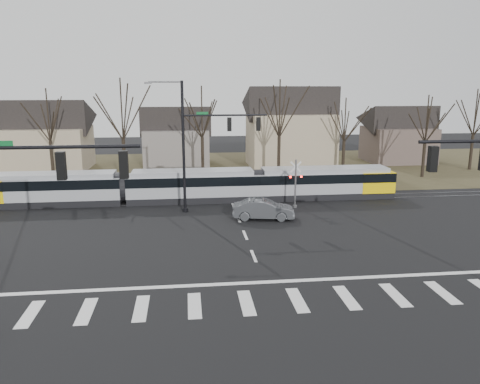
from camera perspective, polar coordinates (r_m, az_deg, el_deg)
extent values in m
plane|color=black|center=(26.00, 2.31, -9.35)|extent=(140.00, 140.00, 0.00)
cube|color=#38331E|center=(56.76, -2.67, 2.85)|extent=(140.00, 28.00, 0.01)
cube|color=silver|center=(23.15, -24.20, -13.41)|extent=(0.60, 2.60, 0.01)
cube|color=silver|center=(22.54, -18.22, -13.62)|extent=(0.60, 2.60, 0.01)
cube|color=silver|center=(22.18, -11.96, -13.69)|extent=(0.60, 2.60, 0.01)
cube|color=silver|center=(22.07, -5.57, -13.59)|extent=(0.60, 2.60, 0.01)
cube|color=silver|center=(22.22, 0.80, -13.34)|extent=(0.60, 2.60, 0.01)
cube|color=silver|center=(22.63, 7.00, -12.94)|extent=(0.60, 2.60, 0.01)
cube|color=silver|center=(23.27, 12.89, -12.42)|extent=(0.60, 2.60, 0.01)
cube|color=silver|center=(24.14, 18.39, -11.81)|extent=(0.60, 2.60, 0.01)
cube|color=silver|center=(25.21, 23.44, -11.16)|extent=(0.60, 2.60, 0.01)
cube|color=silver|center=(24.36, 2.98, -10.91)|extent=(28.00, 0.35, 0.01)
cube|color=silver|center=(27.83, 1.67, -7.80)|extent=(0.18, 2.00, 0.01)
cube|color=silver|center=(31.58, 0.63, -5.26)|extent=(0.18, 2.00, 0.01)
cube|color=silver|center=(35.37, -0.19, -3.27)|extent=(0.18, 2.00, 0.01)
cube|color=silver|center=(39.21, -0.84, -1.66)|extent=(0.18, 2.00, 0.01)
cube|color=silver|center=(43.08, -1.38, -0.34)|extent=(0.18, 2.00, 0.01)
cube|color=silver|center=(46.97, -1.82, 0.76)|extent=(0.18, 2.00, 0.01)
cube|color=silver|center=(50.87, -2.20, 1.69)|extent=(0.18, 2.00, 0.01)
cube|color=silver|center=(54.79, -2.53, 2.49)|extent=(0.18, 2.00, 0.01)
cube|color=#59595E|center=(40.27, -1.00, -1.24)|extent=(90.00, 0.12, 0.06)
cube|color=#59595E|center=(41.62, -1.19, -0.78)|extent=(90.00, 0.12, 0.06)
cube|color=gray|center=(42.30, -22.43, 0.32)|extent=(12.15, 2.62, 2.73)
cube|color=black|center=(42.19, -22.49, 1.05)|extent=(12.17, 2.66, 0.79)
cube|color=gray|center=(40.67, -5.73, 0.77)|extent=(11.22, 2.62, 2.73)
cube|color=black|center=(40.56, -5.75, 1.53)|extent=(11.24, 2.66, 0.79)
cube|color=gray|center=(42.46, 10.24, 1.14)|extent=(12.15, 2.62, 2.73)
cube|color=black|center=(42.35, 10.27, 1.87)|extent=(12.17, 2.66, 0.79)
cube|color=yellow|center=(43.98, 15.98, 1.36)|extent=(2.99, 2.67, 1.82)
imported|color=#424448|center=(35.19, 2.89, -2.10)|extent=(3.10, 5.13, 1.52)
cylinder|color=black|center=(18.59, -22.10, 5.08)|extent=(6.50, 0.14, 0.14)
cube|color=#0C5926|center=(19.11, -27.22, 5.25)|extent=(0.90, 0.03, 0.22)
cube|color=black|center=(18.60, -20.96, 3.00)|extent=(0.32, 0.32, 1.05)
sphere|color=#FF0C07|center=(18.55, -21.04, 4.00)|extent=(0.22, 0.22, 0.22)
cube|color=black|center=(18.17, -13.99, 3.25)|extent=(0.32, 0.32, 1.05)
sphere|color=#FF0C07|center=(18.12, -14.04, 4.28)|extent=(0.22, 0.22, 0.22)
cube|color=black|center=(20.58, 22.43, 3.75)|extent=(0.32, 0.32, 1.05)
sphere|color=#FF0C07|center=(20.53, 22.51, 4.65)|extent=(0.22, 0.22, 0.22)
cylinder|color=black|center=(36.58, -6.90, 5.33)|extent=(0.22, 0.22, 10.20)
cylinder|color=black|center=(37.54, -6.70, -2.18)|extent=(0.44, 0.44, 0.30)
cylinder|color=black|center=(36.47, -1.83, 9.34)|extent=(6.50, 0.14, 0.14)
cube|color=#0C5926|center=(36.36, -4.62, 9.53)|extent=(0.90, 0.03, 0.22)
cube|color=black|center=(36.55, -1.31, 8.25)|extent=(0.32, 0.32, 1.05)
sphere|color=#FF0C07|center=(36.53, -1.31, 8.77)|extent=(0.22, 0.22, 0.22)
cube|color=black|center=(36.83, 2.26, 8.28)|extent=(0.32, 0.32, 1.05)
sphere|color=#FF0C07|center=(36.81, 2.26, 8.79)|extent=(0.22, 0.22, 0.22)
cube|color=#59595B|center=(36.38, -11.15, 12.92)|extent=(0.55, 0.22, 0.14)
cylinder|color=#59595B|center=(38.42, 6.77, 1.00)|extent=(0.14, 0.14, 4.00)
cylinder|color=#59595B|center=(38.85, 6.70, -1.74)|extent=(0.36, 0.36, 0.20)
cube|color=silver|center=(38.16, 6.83, 3.06)|extent=(0.95, 0.04, 0.95)
cube|color=silver|center=(38.16, 6.83, 3.06)|extent=(0.95, 0.04, 0.95)
cube|color=black|center=(38.30, 6.80, 1.88)|extent=(1.00, 0.10, 0.12)
sphere|color=#FF0C07|center=(38.13, 6.16, 1.84)|extent=(0.18, 0.18, 0.18)
sphere|color=#FF0C07|center=(38.33, 7.48, 1.87)|extent=(0.18, 0.18, 0.18)
cube|color=tan|center=(60.45, -22.19, 4.92)|extent=(9.00, 8.00, 5.00)
cube|color=slate|center=(60.27, -7.73, 5.49)|extent=(8.00, 7.00, 4.50)
cube|color=tan|center=(58.57, 6.09, 6.31)|extent=(10.00, 8.00, 6.50)
cube|color=brown|center=(65.46, 18.66, 5.50)|extent=(8.00, 7.00, 4.50)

